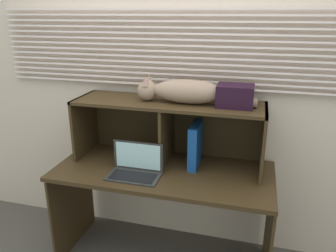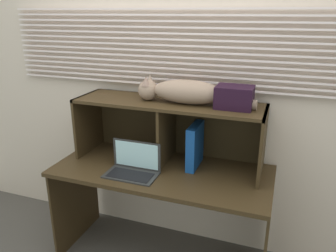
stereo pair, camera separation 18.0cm
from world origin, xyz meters
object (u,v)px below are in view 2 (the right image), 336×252
at_px(binder_upright, 195,146).
at_px(laptop, 133,167).
at_px(book_stack, 142,155).
at_px(cat, 183,92).
at_px(storage_box, 234,97).

bearing_deg(binder_upright, laptop, -144.68).
bearing_deg(book_stack, cat, 0.39).
bearing_deg(cat, laptop, -136.09).
xyz_separation_m(cat, book_stack, (-0.31, -0.00, -0.52)).
bearing_deg(laptop, cat, 43.91).
distance_m(cat, binder_upright, 0.39).
bearing_deg(storage_box, book_stack, -179.81).
distance_m(laptop, binder_upright, 0.46).
xyz_separation_m(cat, storage_box, (0.35, 0.00, -0.01)).
distance_m(cat, book_stack, 0.60).
relative_size(cat, binder_upright, 2.63).
distance_m(cat, storage_box, 0.35).
height_order(binder_upright, storage_box, storage_box).
height_order(laptop, binder_upright, binder_upright).
bearing_deg(book_stack, storage_box, 0.19).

